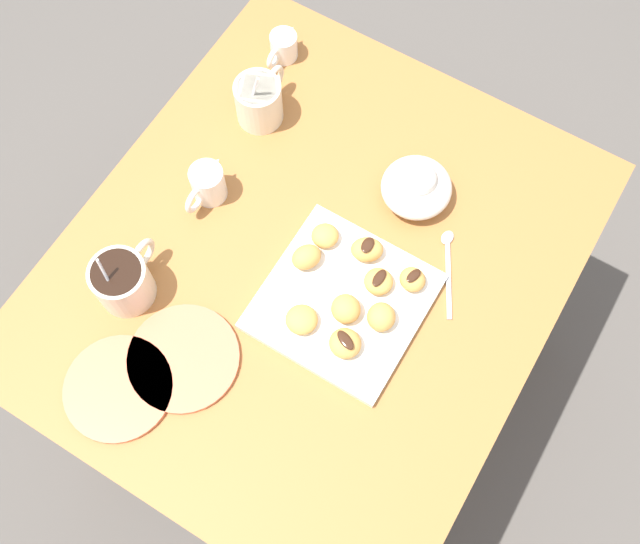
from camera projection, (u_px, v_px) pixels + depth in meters
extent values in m
plane|color=#514C47|center=(315.00, 370.00, 1.96)|extent=(8.00, 8.00, 0.00)
cube|color=#A36633|center=(312.00, 267.00, 1.32)|extent=(0.94, 0.81, 0.04)
cube|color=#A36633|center=(537.00, 257.00, 1.71)|extent=(0.07, 0.07, 0.68)
cube|color=#A36633|center=(72.00, 409.00, 1.58)|extent=(0.07, 0.07, 0.68)
cube|color=#A36633|center=(280.00, 124.00, 1.85)|extent=(0.07, 0.07, 0.68)
cube|color=white|center=(343.00, 301.00, 1.27)|extent=(0.26, 0.26, 0.02)
cylinder|color=silver|center=(122.00, 282.00, 1.24)|extent=(0.09, 0.09, 0.09)
torus|color=silver|center=(143.00, 254.00, 1.25)|extent=(0.06, 0.01, 0.06)
cylinder|color=black|center=(117.00, 273.00, 1.20)|extent=(0.08, 0.08, 0.01)
cylinder|color=silver|center=(110.00, 284.00, 1.20)|extent=(0.03, 0.03, 0.12)
cylinder|color=silver|center=(259.00, 102.00, 1.37)|extent=(0.09, 0.09, 0.09)
torus|color=silver|center=(274.00, 80.00, 1.39)|extent=(0.06, 0.01, 0.06)
cylinder|color=black|center=(257.00, 89.00, 1.34)|extent=(0.07, 0.07, 0.01)
cylinder|color=silver|center=(252.00, 98.00, 1.34)|extent=(0.02, 0.03, 0.12)
cylinder|color=white|center=(208.00, 183.00, 1.32)|extent=(0.06, 0.06, 0.07)
cone|color=white|center=(215.00, 164.00, 1.30)|extent=(0.02, 0.02, 0.02)
torus|color=white|center=(195.00, 200.00, 1.30)|extent=(0.05, 0.01, 0.05)
cylinder|color=white|center=(206.00, 175.00, 1.29)|extent=(0.05, 0.05, 0.01)
ellipsoid|color=white|center=(416.00, 187.00, 1.32)|extent=(0.12, 0.12, 0.07)
sphere|color=silver|center=(418.00, 181.00, 1.30)|extent=(0.07, 0.07, 0.07)
ellipsoid|color=green|center=(423.00, 169.00, 1.28)|extent=(0.02, 0.03, 0.02)
cylinder|color=white|center=(284.00, 46.00, 1.44)|extent=(0.05, 0.05, 0.05)
cone|color=white|center=(290.00, 31.00, 1.43)|extent=(0.02, 0.02, 0.02)
torus|color=white|center=(274.00, 58.00, 1.43)|extent=(0.04, 0.01, 0.04)
cylinder|color=#381E11|center=(283.00, 39.00, 1.42)|extent=(0.04, 0.04, 0.01)
cylinder|color=#E5704C|center=(118.00, 388.00, 1.21)|extent=(0.18, 0.18, 0.01)
cylinder|color=#E5704C|center=(184.00, 358.00, 1.23)|extent=(0.18, 0.18, 0.01)
cube|color=silver|center=(448.00, 278.00, 1.29)|extent=(0.14, 0.08, 0.00)
ellipsoid|color=silver|center=(447.00, 238.00, 1.31)|extent=(0.03, 0.02, 0.01)
ellipsoid|color=#D19347|center=(412.00, 279.00, 1.26)|extent=(0.05, 0.06, 0.03)
ellipsoid|color=#381E11|center=(414.00, 276.00, 1.24)|extent=(0.03, 0.02, 0.00)
ellipsoid|color=#D19347|center=(346.00, 309.00, 1.23)|extent=(0.07, 0.07, 0.04)
ellipsoid|color=#D19347|center=(381.00, 317.00, 1.23)|extent=(0.06, 0.06, 0.04)
ellipsoid|color=#D19347|center=(324.00, 235.00, 1.29)|extent=(0.06, 0.07, 0.03)
ellipsoid|color=#D19347|center=(345.00, 343.00, 1.21)|extent=(0.05, 0.06, 0.03)
ellipsoid|color=#381E11|center=(345.00, 340.00, 1.20)|extent=(0.03, 0.04, 0.00)
ellipsoid|color=#D19347|center=(379.00, 282.00, 1.25)|extent=(0.06, 0.06, 0.03)
ellipsoid|color=#381E11|center=(379.00, 278.00, 1.24)|extent=(0.03, 0.02, 0.00)
ellipsoid|color=#D19347|center=(302.00, 320.00, 1.23)|extent=(0.07, 0.07, 0.03)
ellipsoid|color=#D19347|center=(306.00, 257.00, 1.27)|extent=(0.07, 0.06, 0.04)
ellipsoid|color=#D19347|center=(367.00, 249.00, 1.27)|extent=(0.07, 0.07, 0.03)
ellipsoid|color=#381E11|center=(368.00, 245.00, 1.26)|extent=(0.03, 0.02, 0.00)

